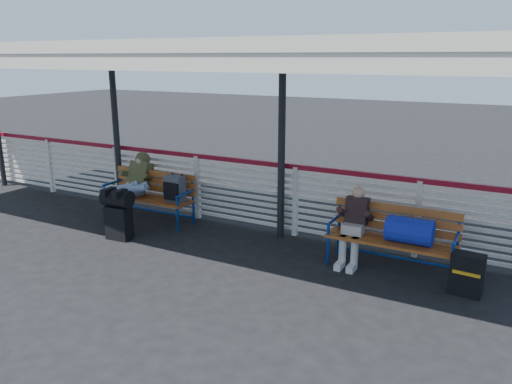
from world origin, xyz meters
The scene contains 9 objects.
ground centered at (0.00, 0.00, 0.00)m, with size 60.00×60.00×0.00m, color black.
fence centered at (0.00, 1.90, 0.66)m, with size 12.08×0.08×1.24m.
canopy centered at (0.00, 0.87, 3.04)m, with size 12.60×3.60×3.16m.
luggage_stack centered at (-0.52, 0.34, 0.46)m, with size 0.54×0.34×0.85m.
bench_left centered at (-0.51, 1.37, 0.60)m, with size 1.80×0.56×0.94m.
bench_right centered at (3.92, 1.23, 0.61)m, with size 1.80×0.56×0.92m.
traveler_man centered at (-0.86, 1.03, 0.71)m, with size 0.94×1.63×0.77m.
companion_person centered at (3.23, 1.23, 0.60)m, with size 0.32×0.66×1.15m.
suitcase_side centered at (4.83, 0.93, 0.28)m, with size 0.42×0.27×0.55m.
Camera 1 is at (5.26, -5.50, 2.96)m, focal length 35.00 mm.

